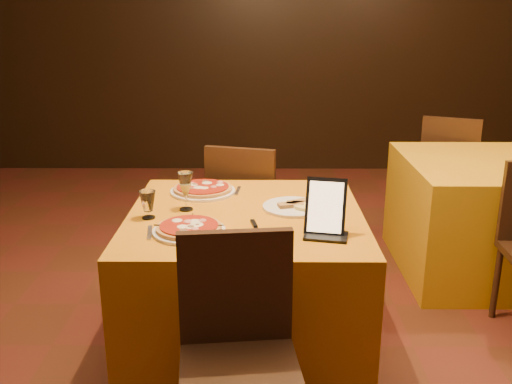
{
  "coord_description": "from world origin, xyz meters",
  "views": [
    {
      "loc": [
        -0.05,
        -2.57,
        1.66
      ],
      "look_at": [
        -0.06,
        -0.07,
        0.86
      ],
      "focal_mm": 40.0,
      "sensor_mm": 36.0,
      "label": 1
    }
  ],
  "objects_px": {
    "pizza_near": "(189,229)",
    "wine_glass": "(186,191)",
    "chair_main_far": "(249,212)",
    "chair_main_near": "(240,372)",
    "main_table": "(246,285)",
    "side_table": "(488,217)",
    "pizza_far": "(203,190)",
    "water_glass": "(148,205)",
    "chair_side_far": "(449,171)",
    "tablet": "(326,206)"
  },
  "relations": [
    {
      "from": "chair_side_far",
      "to": "side_table",
      "type": "bearing_deg",
      "value": 113.3
    },
    {
      "from": "main_table",
      "to": "chair_side_far",
      "type": "relative_size",
      "value": 1.21
    },
    {
      "from": "pizza_far",
      "to": "wine_glass",
      "type": "xyz_separation_m",
      "value": [
        -0.05,
        -0.27,
        0.08
      ]
    },
    {
      "from": "main_table",
      "to": "pizza_near",
      "type": "distance_m",
      "value": 0.52
    },
    {
      "from": "pizza_near",
      "to": "tablet",
      "type": "relative_size",
      "value": 1.28
    },
    {
      "from": "chair_main_far",
      "to": "wine_glass",
      "type": "distance_m",
      "value": 0.93
    },
    {
      "from": "main_table",
      "to": "chair_main_near",
      "type": "height_order",
      "value": "chair_main_near"
    },
    {
      "from": "side_table",
      "to": "pizza_near",
      "type": "relative_size",
      "value": 3.51
    },
    {
      "from": "pizza_near",
      "to": "wine_glass",
      "type": "height_order",
      "value": "wine_glass"
    },
    {
      "from": "main_table",
      "to": "water_glass",
      "type": "distance_m",
      "value": 0.63
    },
    {
      "from": "side_table",
      "to": "chair_main_near",
      "type": "distance_m",
      "value": 2.39
    },
    {
      "from": "pizza_near",
      "to": "pizza_far",
      "type": "height_order",
      "value": "same"
    },
    {
      "from": "pizza_near",
      "to": "chair_main_far",
      "type": "bearing_deg",
      "value": 77.79
    },
    {
      "from": "pizza_far",
      "to": "water_glass",
      "type": "xyz_separation_m",
      "value": [
        -0.21,
        -0.39,
        0.05
      ]
    },
    {
      "from": "chair_main_far",
      "to": "wine_glass",
      "type": "bearing_deg",
      "value": 85.39
    },
    {
      "from": "main_table",
      "to": "pizza_far",
      "type": "distance_m",
      "value": 0.55
    },
    {
      "from": "pizza_near",
      "to": "water_glass",
      "type": "xyz_separation_m",
      "value": [
        -0.21,
        0.18,
        0.05
      ]
    },
    {
      "from": "side_table",
      "to": "chair_main_far",
      "type": "distance_m",
      "value": 1.57
    },
    {
      "from": "pizza_far",
      "to": "wine_glass",
      "type": "relative_size",
      "value": 1.79
    },
    {
      "from": "chair_main_far",
      "to": "pizza_far",
      "type": "distance_m",
      "value": 0.65
    },
    {
      "from": "main_table",
      "to": "pizza_near",
      "type": "height_order",
      "value": "pizza_near"
    },
    {
      "from": "side_table",
      "to": "wine_glass",
      "type": "distance_m",
      "value": 2.12
    },
    {
      "from": "pizza_near",
      "to": "wine_glass",
      "type": "distance_m",
      "value": 0.31
    },
    {
      "from": "water_glass",
      "to": "wine_glass",
      "type": "bearing_deg",
      "value": 36.05
    },
    {
      "from": "main_table",
      "to": "pizza_far",
      "type": "xyz_separation_m",
      "value": [
        -0.23,
        0.31,
        0.39
      ]
    },
    {
      "from": "wine_glass",
      "to": "pizza_far",
      "type": "bearing_deg",
      "value": 79.02
    },
    {
      "from": "main_table",
      "to": "chair_side_far",
      "type": "bearing_deg",
      "value": 49.19
    },
    {
      "from": "main_table",
      "to": "chair_main_near",
      "type": "relative_size",
      "value": 1.21
    },
    {
      "from": "side_table",
      "to": "chair_side_far",
      "type": "height_order",
      "value": "chair_side_far"
    },
    {
      "from": "pizza_near",
      "to": "side_table",
      "type": "bearing_deg",
      "value": 34.57
    },
    {
      "from": "wine_glass",
      "to": "chair_side_far",
      "type": "bearing_deg",
      "value": 43.74
    },
    {
      "from": "chair_side_far",
      "to": "pizza_near",
      "type": "relative_size",
      "value": 2.91
    },
    {
      "from": "chair_side_far",
      "to": "chair_main_far",
      "type": "bearing_deg",
      "value": 55.11
    },
    {
      "from": "chair_main_far",
      "to": "chair_main_near",
      "type": "bearing_deg",
      "value": 105.01
    },
    {
      "from": "pizza_near",
      "to": "chair_main_near",
      "type": "bearing_deg",
      "value": -67.7
    },
    {
      "from": "tablet",
      "to": "pizza_far",
      "type": "bearing_deg",
      "value": 147.37
    },
    {
      "from": "wine_glass",
      "to": "tablet",
      "type": "bearing_deg",
      "value": -24.86
    },
    {
      "from": "chair_main_near",
      "to": "pizza_near",
      "type": "distance_m",
      "value": 0.69
    },
    {
      "from": "chair_main_near",
      "to": "wine_glass",
      "type": "bearing_deg",
      "value": 101.86
    },
    {
      "from": "main_table",
      "to": "chair_main_far",
      "type": "xyz_separation_m",
      "value": [
        0.0,
        0.84,
        0.08
      ]
    },
    {
      "from": "main_table",
      "to": "chair_main_far",
      "type": "relative_size",
      "value": 1.21
    },
    {
      "from": "side_table",
      "to": "pizza_far",
      "type": "xyz_separation_m",
      "value": [
        -1.79,
        -0.67,
        0.39
      ]
    },
    {
      "from": "chair_side_far",
      "to": "pizza_near",
      "type": "xyz_separation_m",
      "value": [
        -1.79,
        -2.06,
        0.31
      ]
    },
    {
      "from": "chair_main_far",
      "to": "pizza_far",
      "type": "xyz_separation_m",
      "value": [
        -0.23,
        -0.52,
        0.31
      ]
    },
    {
      "from": "main_table",
      "to": "side_table",
      "type": "xyz_separation_m",
      "value": [
        1.56,
        0.99,
        0.0
      ]
    },
    {
      "from": "main_table",
      "to": "chair_main_far",
      "type": "bearing_deg",
      "value": 90.0
    },
    {
      "from": "chair_main_near",
      "to": "side_table",
      "type": "bearing_deg",
      "value": 42.98
    },
    {
      "from": "chair_main_far",
      "to": "pizza_far",
      "type": "relative_size",
      "value": 2.68
    },
    {
      "from": "chair_side_far",
      "to": "water_glass",
      "type": "relative_size",
      "value": 7.0
    },
    {
      "from": "wine_glass",
      "to": "tablet",
      "type": "xyz_separation_m",
      "value": [
        0.63,
        -0.29,
        0.03
      ]
    }
  ]
}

